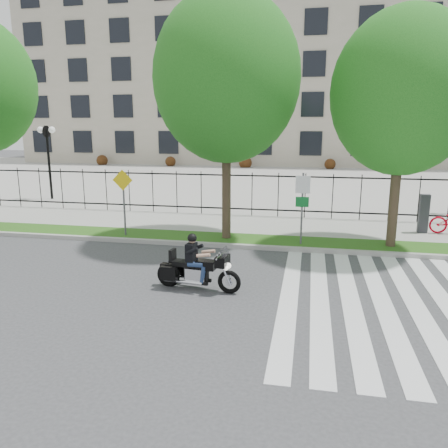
# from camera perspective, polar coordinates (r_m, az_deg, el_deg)

# --- Properties ---
(ground) EXTENTS (120.00, 120.00, 0.00)m
(ground) POSITION_cam_1_polar(r_m,az_deg,el_deg) (11.60, -2.52, -8.57)
(ground) COLOR #38383A
(ground) RESTS_ON ground
(curb) EXTENTS (60.00, 0.20, 0.15)m
(curb) POSITION_cam_1_polar(r_m,az_deg,el_deg) (15.39, 1.09, -2.88)
(curb) COLOR #9C9A93
(curb) RESTS_ON ground
(grass_verge) EXTENTS (60.00, 1.50, 0.15)m
(grass_verge) POSITION_cam_1_polar(r_m,az_deg,el_deg) (16.20, 1.62, -2.09)
(grass_verge) COLOR #225314
(grass_verge) RESTS_ON ground
(sidewalk) EXTENTS (60.00, 3.50, 0.15)m
(sidewalk) POSITION_cam_1_polar(r_m,az_deg,el_deg) (18.60, 2.91, -0.17)
(sidewalk) COLOR #A3A299
(sidewalk) RESTS_ON ground
(plaza) EXTENTS (80.00, 34.00, 0.10)m
(plaza) POSITION_cam_1_polar(r_m,az_deg,el_deg) (35.83, 7.02, 5.91)
(plaza) COLOR #A3A299
(plaza) RESTS_ON ground
(crosswalk_stripes) EXTENTS (5.70, 8.00, 0.01)m
(crosswalk_stripes) POSITION_cam_1_polar(r_m,az_deg,el_deg) (11.52, 21.85, -9.63)
(crosswalk_stripes) COLOR silver
(crosswalk_stripes) RESTS_ON ground
(iron_fence) EXTENTS (30.00, 0.06, 2.00)m
(iron_fence) POSITION_cam_1_polar(r_m,az_deg,el_deg) (20.10, 3.67, 3.91)
(iron_fence) COLOR black
(iron_fence) RESTS_ON sidewalk
(office_building) EXTENTS (60.00, 21.90, 20.15)m
(office_building) POSITION_cam_1_polar(r_m,az_deg,el_deg) (55.77, 8.95, 18.45)
(office_building) COLOR #A9A188
(office_building) RESTS_ON ground
(lamp_post_left) EXTENTS (1.06, 0.70, 4.25)m
(lamp_post_left) POSITION_cam_1_polar(r_m,az_deg,el_deg) (26.84, -22.07, 9.63)
(lamp_post_left) COLOR black
(lamp_post_left) RESTS_ON ground
(street_tree_1) EXTENTS (5.08, 5.08, 8.60)m
(street_tree_1) POSITION_cam_1_polar(r_m,az_deg,el_deg) (15.82, 0.33, 18.53)
(street_tree_1) COLOR #33261B
(street_tree_1) RESTS_ON grass_verge
(street_tree_2) EXTENTS (4.64, 4.64, 7.77)m
(street_tree_2) POSITION_cam_1_polar(r_m,az_deg,el_deg) (15.74, 22.39, 15.56)
(street_tree_2) COLOR #33261B
(street_tree_2) RESTS_ON grass_verge
(sign_pole_regulatory) EXTENTS (0.50, 0.09, 2.50)m
(sign_pole_regulatory) POSITION_cam_1_polar(r_m,az_deg,el_deg) (15.28, 10.19, 3.20)
(sign_pole_regulatory) COLOR #59595B
(sign_pole_regulatory) RESTS_ON grass_verge
(sign_pole_warning) EXTENTS (0.78, 0.09, 2.49)m
(sign_pole_warning) POSITION_cam_1_polar(r_m,az_deg,el_deg) (16.73, -13.00, 3.89)
(sign_pole_warning) COLOR #59595B
(sign_pole_warning) RESTS_ON grass_verge
(motorcycle_rider) EXTENTS (2.34, 0.81, 1.81)m
(motorcycle_rider) POSITION_cam_1_polar(r_m,az_deg,el_deg) (11.43, -3.52, -5.69)
(motorcycle_rider) COLOR black
(motorcycle_rider) RESTS_ON ground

